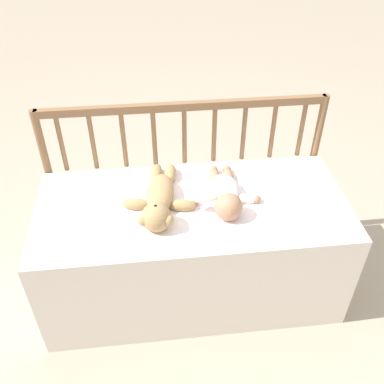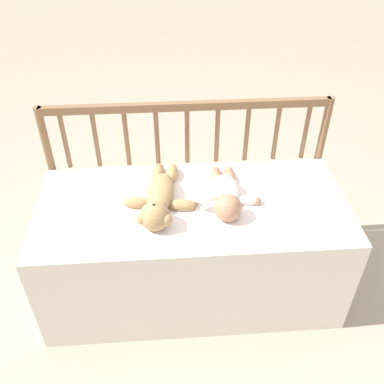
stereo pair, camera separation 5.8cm
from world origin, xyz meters
TOP-DOWN VIEW (x-y plane):
  - ground_plane at (0.00, 0.00)m, footprint 12.00×12.00m
  - crib_mattress at (0.00, 0.00)m, footprint 1.34×0.61m
  - crib_rail at (0.00, 0.33)m, footprint 1.34×0.04m
  - blanket at (-0.01, 0.03)m, footprint 0.79×0.51m
  - teddy_bear at (-0.14, -0.00)m, footprint 0.31×0.46m
  - baby at (0.14, 0.01)m, footprint 0.32×0.39m

SIDE VIEW (x-z plane):
  - ground_plane at x=0.00m, z-range 0.00..0.00m
  - crib_mattress at x=0.00m, z-range 0.00..0.53m
  - blanket at x=-0.01m, z-range 0.53..0.54m
  - baby at x=0.14m, z-range 0.52..0.63m
  - teddy_bear at x=-0.14m, z-range 0.52..0.64m
  - crib_rail at x=0.00m, z-range 0.19..1.03m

